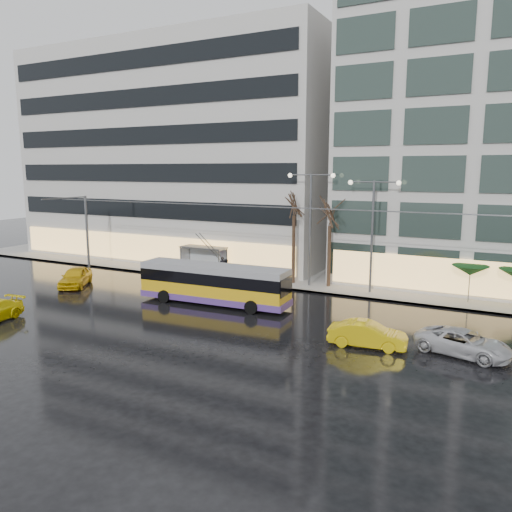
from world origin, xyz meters
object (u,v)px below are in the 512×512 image
Objects in this scene: taxi_a at (75,277)px; bus_shelter at (201,254)px; trolleybus at (214,285)px; street_lamp_near at (310,214)px.

bus_shelter is at bearing 20.71° from taxi_a.
taxi_a is at bearing -177.72° from trolleybus.
trolleybus is 13.04m from taxi_a.
street_lamp_near reaches higher than bus_shelter.
street_lamp_near is at bearing 62.82° from trolleybus.
taxi_a is at bearing -128.69° from bus_shelter.
bus_shelter is 0.47× the size of street_lamp_near.
street_lamp_near is 19.84m from taxi_a.
street_lamp_near reaches higher than trolleybus.
street_lamp_near reaches higher than taxi_a.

